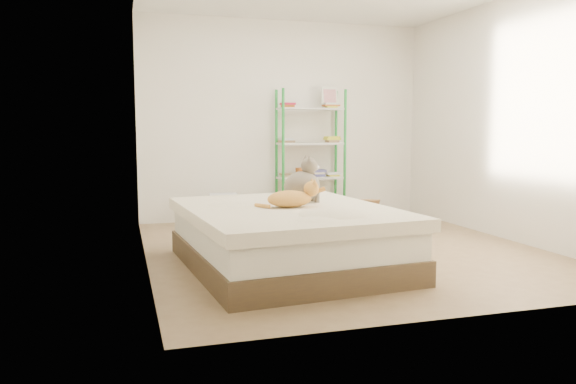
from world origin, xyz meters
name	(u,v)px	position (x,y,z in m)	size (l,w,h in m)	color
room	(344,118)	(0.00, 0.00, 1.30)	(3.81, 4.21, 2.61)	olive
bed	(287,237)	(-0.74, -0.53, 0.26)	(1.83, 2.20, 0.53)	#453529
orange_cat	(289,197)	(-0.72, -0.56, 0.62)	(0.46, 0.25, 0.18)	gold
grey_cat	(302,180)	(-0.52, -0.28, 0.73)	(0.30, 0.36, 0.41)	gray
shelf_unit	(311,158)	(0.31, 1.88, 0.81)	(0.88, 0.36, 1.74)	#218C34
cardboard_box	(356,215)	(0.58, 1.01, 0.17)	(0.56, 0.57, 0.39)	#A9764D
white_bin	(224,209)	(-0.89, 1.73, 0.20)	(0.37, 0.34, 0.39)	silver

